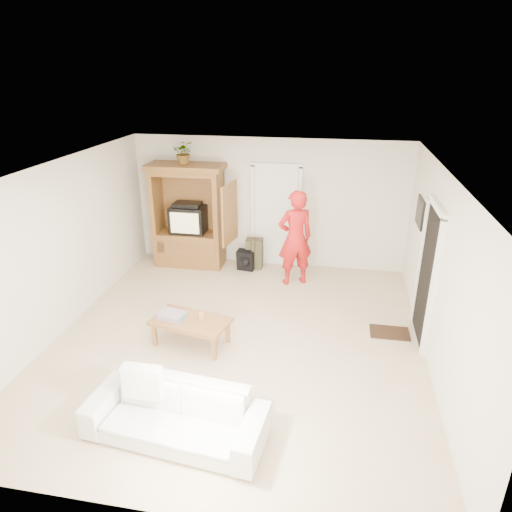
{
  "coord_description": "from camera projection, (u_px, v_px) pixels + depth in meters",
  "views": [
    {
      "loc": [
        1.33,
        -5.79,
        3.88
      ],
      "look_at": [
        0.17,
        0.6,
        1.15
      ],
      "focal_mm": 32.0,
      "sensor_mm": 36.0,
      "label": 1
    }
  ],
  "objects": [
    {
      "name": "floor",
      "position": [
        238.0,
        339.0,
        6.97
      ],
      "size": [
        6.0,
        6.0,
        0.0
      ],
      "primitive_type": "plane",
      "color": "tan",
      "rests_on": "ground"
    },
    {
      "name": "ceiling",
      "position": [
        235.0,
        171.0,
        5.97
      ],
      "size": [
        6.0,
        6.0,
        0.0
      ],
      "primitive_type": "plane",
      "rotation": [
        3.14,
        0.0,
        0.0
      ],
      "color": "white",
      "rests_on": "floor"
    },
    {
      "name": "wall_back",
      "position": [
        269.0,
        203.0,
        9.19
      ],
      "size": [
        5.5,
        0.0,
        5.5
      ],
      "primitive_type": "plane",
      "rotation": [
        1.57,
        0.0,
        0.0
      ],
      "color": "silver",
      "rests_on": "floor"
    },
    {
      "name": "wall_front",
      "position": [
        157.0,
        404.0,
        3.75
      ],
      "size": [
        5.5,
        0.0,
        5.5
      ],
      "primitive_type": "plane",
      "rotation": [
        -1.57,
        0.0,
        0.0
      ],
      "color": "silver",
      "rests_on": "floor"
    },
    {
      "name": "wall_left",
      "position": [
        60.0,
        249.0,
        6.92
      ],
      "size": [
        0.0,
        6.0,
        6.0
      ],
      "primitive_type": "plane",
      "rotation": [
        1.57,
        0.0,
        1.57
      ],
      "color": "silver",
      "rests_on": "floor"
    },
    {
      "name": "wall_right",
      "position": [
        440.0,
        276.0,
        6.02
      ],
      "size": [
        0.0,
        6.0,
        6.0
      ],
      "primitive_type": "plane",
      "rotation": [
        1.57,
        0.0,
        -1.57
      ],
      "color": "silver",
      "rests_on": "floor"
    },
    {
      "name": "armoire",
      "position": [
        190.0,
        222.0,
        9.3
      ],
      "size": [
        1.82,
        1.14,
        2.1
      ],
      "color": "brown",
      "rests_on": "floor"
    },
    {
      "name": "door_back",
      "position": [
        276.0,
        217.0,
        9.25
      ],
      "size": [
        0.85,
        0.05,
        2.04
      ],
      "primitive_type": "cube",
      "color": "white",
      "rests_on": "floor"
    },
    {
      "name": "doorway_right",
      "position": [
        427.0,
        276.0,
        6.67
      ],
      "size": [
        0.05,
        0.9,
        2.04
      ],
      "primitive_type": "cube",
      "color": "black",
      "rests_on": "floor"
    },
    {
      "name": "framed_picture",
      "position": [
        420.0,
        212.0,
        7.63
      ],
      "size": [
        0.03,
        0.6,
        0.48
      ],
      "primitive_type": "cube",
      "color": "black",
      "rests_on": "wall_right"
    },
    {
      "name": "doormat",
      "position": [
        390.0,
        332.0,
        7.13
      ],
      "size": [
        0.6,
        0.4,
        0.02
      ],
      "primitive_type": "cube",
      "color": "#382316",
      "rests_on": "floor"
    },
    {
      "name": "plant",
      "position": [
        184.0,
        153.0,
        8.72
      ],
      "size": [
        0.48,
        0.45,
        0.45
      ],
      "primitive_type": "imported",
      "rotation": [
        0.0,
        0.0,
        0.26
      ],
      "color": "#4C7238",
      "rests_on": "armoire"
    },
    {
      "name": "man",
      "position": [
        295.0,
        238.0,
        8.45
      ],
      "size": [
        0.79,
        0.67,
        1.82
      ],
      "primitive_type": "imported",
      "rotation": [
        0.0,
        0.0,
        3.57
      ],
      "color": "red",
      "rests_on": "floor"
    },
    {
      "name": "sofa",
      "position": [
        176.0,
        414.0,
        5.06
      ],
      "size": [
        2.09,
        1.0,
        0.59
      ],
      "primitive_type": "imported",
      "rotation": [
        0.0,
        0.0,
        -0.11
      ],
      "color": "silver",
      "rests_on": "floor"
    },
    {
      "name": "coffee_table",
      "position": [
        191.0,
        323.0,
        6.73
      ],
      "size": [
        1.22,
        0.82,
        0.42
      ],
      "rotation": [
        0.0,
        0.0,
        -0.2
      ],
      "color": "olive",
      "rests_on": "floor"
    },
    {
      "name": "towel",
      "position": [
        172.0,
        315.0,
        6.74
      ],
      "size": [
        0.43,
        0.35,
        0.08
      ],
      "primitive_type": "cube",
      "rotation": [
        0.0,
        0.0,
        -0.2
      ],
      "color": "#EA4E64",
      "rests_on": "coffee_table"
    },
    {
      "name": "candle",
      "position": [
        201.0,
        316.0,
        6.71
      ],
      "size": [
        0.08,
        0.08,
        0.1
      ],
      "primitive_type": "cylinder",
      "color": "tan",
      "rests_on": "coffee_table"
    },
    {
      "name": "backpack_black",
      "position": [
        246.0,
        260.0,
        9.26
      ],
      "size": [
        0.36,
        0.24,
        0.42
      ],
      "primitive_type": null,
      "rotation": [
        0.0,
        0.0,
        -0.14
      ],
      "color": "black",
      "rests_on": "floor"
    },
    {
      "name": "backpack_olive",
      "position": [
        254.0,
        253.0,
        9.32
      ],
      "size": [
        0.34,
        0.26,
        0.63
      ],
      "primitive_type": null,
      "rotation": [
        0.0,
        0.0,
        0.04
      ],
      "color": "#47442B",
      "rests_on": "floor"
    }
  ]
}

